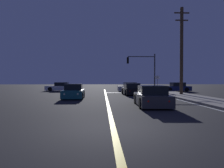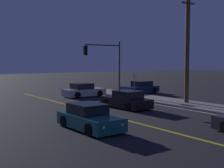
% 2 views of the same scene
% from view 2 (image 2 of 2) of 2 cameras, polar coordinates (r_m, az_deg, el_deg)
% --- Properties ---
extents(lane_line_center, '(0.20, 40.22, 0.01)m').
position_cam_2_polar(lane_line_center, '(17.29, 7.00, -7.75)').
color(lane_line_center, gold).
rests_on(lane_line_center, ground).
extents(lane_line_edge_right, '(0.16, 40.22, 0.01)m').
position_cam_2_polar(lane_line_edge_right, '(21.80, 19.12, -5.42)').
color(lane_line_edge_right, white).
rests_on(lane_line_edge_right, ground).
extents(stop_bar, '(6.38, 0.50, 0.01)m').
position_cam_2_polar(stop_bar, '(27.34, -2.55, -3.22)').
color(stop_bar, white).
rests_on(stop_bar, ground).
extents(car_following_oncoming_silver, '(4.19, 2.01, 1.34)m').
position_cam_2_polar(car_following_oncoming_silver, '(31.00, -5.23, -1.25)').
color(car_following_oncoming_silver, '#B2B5BA').
rests_on(car_following_oncoming_silver, ground).
extents(car_lead_oncoming_navy, '(4.21, 2.10, 1.34)m').
position_cam_2_polar(car_lead_oncoming_navy, '(34.14, 5.27, -0.73)').
color(car_lead_oncoming_navy, navy).
rests_on(car_lead_oncoming_navy, ground).
extents(car_parked_curb_teal, '(1.97, 4.20, 1.34)m').
position_cam_2_polar(car_parked_curb_teal, '(16.50, -4.19, -6.28)').
color(car_parked_curb_teal, '#195960').
rests_on(car_parked_curb_teal, ground).
extents(car_side_waiting_black, '(2.01, 4.38, 1.34)m').
position_cam_2_polar(car_side_waiting_black, '(23.60, 2.61, -3.03)').
color(car_side_waiting_black, black).
rests_on(car_side_waiting_black, ground).
extents(traffic_signal_near_right, '(4.14, 0.28, 5.48)m').
position_cam_2_polar(traffic_signal_near_right, '(30.37, -0.96, 4.49)').
color(traffic_signal_near_right, '#38383D').
rests_on(traffic_signal_near_right, ground).
extents(utility_pole_right, '(1.66, 0.36, 9.62)m').
position_cam_2_polar(utility_pole_right, '(26.18, 13.68, 7.16)').
color(utility_pole_right, '#4C3823').
rests_on(utility_pole_right, ground).
extents(street_sign_corner, '(0.56, 0.12, 2.28)m').
position_cam_2_polar(street_sign_corner, '(28.92, 4.15, 0.26)').
color(street_sign_corner, slate).
rests_on(street_sign_corner, ground).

